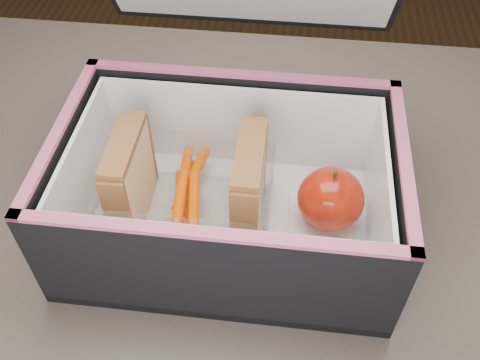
{
  "coord_description": "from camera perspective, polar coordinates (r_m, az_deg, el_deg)",
  "views": [
    {
      "loc": [
        0.08,
        -0.3,
        1.19
      ],
      "look_at": [
        0.04,
        0.04,
        0.81
      ],
      "focal_mm": 40.0,
      "sensor_mm": 36.0,
      "label": 1
    }
  ],
  "objects": [
    {
      "name": "sandwich_left",
      "position": [
        0.53,
        -11.66,
        0.24
      ],
      "size": [
        0.02,
        0.09,
        0.1
      ],
      "color": "beige",
      "rests_on": "plastic_tub"
    },
    {
      "name": "plastic_tub",
      "position": [
        0.53,
        -5.32,
        -1.64
      ],
      "size": [
        0.16,
        0.11,
        0.06
      ],
      "primitive_type": null,
      "color": "white",
      "rests_on": "lunch_bag"
    },
    {
      "name": "kitchen_table",
      "position": [
        0.62,
        -4.52,
        -12.17
      ],
      "size": [
        1.2,
        0.8,
        0.75
      ],
      "color": "#544941",
      "rests_on": "ground"
    },
    {
      "name": "red_apple",
      "position": [
        0.52,
        9.65,
        -1.99
      ],
      "size": [
        0.07,
        0.07,
        0.07
      ],
      "rotation": [
        0.0,
        0.0,
        -0.08
      ],
      "color": "#810B02",
      "rests_on": "paper_napkin"
    },
    {
      "name": "lunch_bag",
      "position": [
        0.51,
        -1.18,
        0.01
      ],
      "size": [
        0.32,
        0.31,
        0.29
      ],
      "color": "black",
      "rests_on": "kitchen_table"
    },
    {
      "name": "carrot_sticks",
      "position": [
        0.54,
        -5.92,
        -1.84
      ],
      "size": [
        0.04,
        0.13,
        0.03
      ],
      "color": "#EE5B00",
      "rests_on": "plastic_tub"
    },
    {
      "name": "sandwich_right",
      "position": [
        0.51,
        0.98,
        -0.77
      ],
      "size": [
        0.02,
        0.09,
        0.1
      ],
      "color": "beige",
      "rests_on": "plastic_tub"
    },
    {
      "name": "paper_napkin",
      "position": [
        0.55,
        8.85,
        -4.37
      ],
      "size": [
        0.07,
        0.07,
        0.01
      ],
      "primitive_type": "cube",
      "rotation": [
        0.0,
        0.0,
        0.01
      ],
      "color": "white",
      "rests_on": "lunch_bag"
    }
  ]
}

